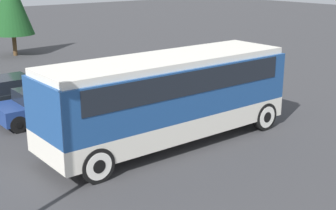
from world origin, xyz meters
TOP-DOWN VIEW (x-y plane):
  - ground_plane at (0.00, 0.00)m, footprint 120.00×120.00m
  - tour_bus at (0.10, 0.00)m, footprint 9.12×2.70m
  - parked_car_near at (-2.06, 5.06)m, footprint 4.34×1.86m
  - parked_car_mid at (-2.90, 7.48)m, footprint 4.07×1.85m
  - tree_left at (2.15, 19.79)m, footprint 2.87×2.87m

SIDE VIEW (x-z plane):
  - ground_plane at x=0.00m, z-range 0.00..0.00m
  - parked_car_near at x=-2.06m, z-range 0.01..1.32m
  - parked_car_mid at x=-2.90m, z-range -0.01..1.40m
  - tour_bus at x=0.10m, z-range 0.31..3.38m
  - tree_left at x=2.15m, z-range 0.72..6.43m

